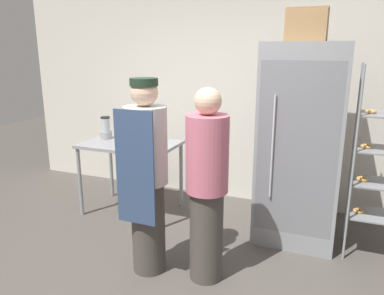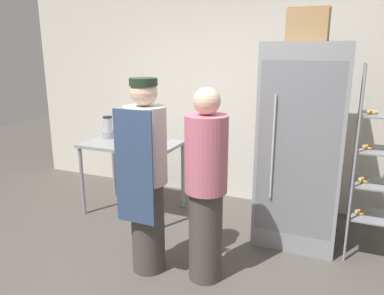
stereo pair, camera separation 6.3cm
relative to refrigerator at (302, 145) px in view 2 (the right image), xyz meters
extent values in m
cube|color=silver|center=(-0.84, 0.85, 0.52)|extent=(6.40, 0.12, 3.03)
cube|color=gray|center=(0.00, 0.01, 0.00)|extent=(0.79, 0.76, 2.00)
cube|color=gray|center=(0.00, -0.36, 0.02)|extent=(0.73, 0.02, 1.64)
cylinder|color=silver|center=(-0.22, -0.39, 0.05)|extent=(0.02, 0.02, 0.98)
cylinder|color=#93969B|center=(0.49, -0.31, -0.09)|extent=(0.02, 0.02, 1.81)
cylinder|color=#93969B|center=(0.49, 0.12, -0.09)|extent=(0.02, 0.02, 1.81)
cube|color=gray|center=(0.77, -0.10, -0.60)|extent=(0.52, 0.39, 0.01)
torus|color=#DBA351|center=(0.59, -0.10, -0.58)|extent=(0.10, 0.10, 0.03)
torus|color=#DBA351|center=(0.59, -0.10, -0.25)|extent=(0.11, 0.11, 0.03)
torus|color=#DBA351|center=(0.59, -0.10, 0.07)|extent=(0.10, 0.10, 0.03)
torus|color=#DBA351|center=(0.59, -0.10, 0.39)|extent=(0.10, 0.10, 0.03)
cube|color=gray|center=(-1.93, -0.10, -0.15)|extent=(1.10, 0.73, 0.04)
cylinder|color=gray|center=(-2.44, -0.42, -0.59)|extent=(0.04, 0.04, 0.83)
cylinder|color=gray|center=(-1.42, -0.42, -0.59)|extent=(0.04, 0.04, 0.83)
cylinder|color=gray|center=(-2.44, 0.22, -0.59)|extent=(0.04, 0.04, 0.83)
cylinder|color=gray|center=(-1.42, 0.22, -0.59)|extent=(0.04, 0.04, 0.83)
cube|color=silver|center=(-1.77, -0.04, -0.11)|extent=(0.24, 0.22, 0.05)
cube|color=silver|center=(-1.77, 0.08, 0.03)|extent=(0.24, 0.01, 0.22)
torus|color=beige|center=(-1.84, -0.08, -0.07)|extent=(0.09, 0.09, 0.03)
torus|color=beige|center=(-1.77, -0.08, -0.07)|extent=(0.09, 0.09, 0.03)
torus|color=beige|center=(-1.71, -0.08, -0.07)|extent=(0.09, 0.09, 0.03)
torus|color=beige|center=(-1.84, 0.00, -0.07)|extent=(0.09, 0.09, 0.03)
torus|color=beige|center=(-1.77, 0.00, -0.07)|extent=(0.09, 0.09, 0.03)
cylinder|color=#99999E|center=(-2.31, -0.03, -0.09)|extent=(0.14, 0.14, 0.09)
cylinder|color=#B2BCC1|center=(-2.31, -0.03, 0.04)|extent=(0.11, 0.11, 0.16)
cylinder|color=black|center=(-2.31, -0.03, 0.13)|extent=(0.11, 0.11, 0.02)
cube|color=#937047|center=(-0.02, -0.07, 1.14)|extent=(0.36, 0.28, 0.28)
cube|color=olive|center=(-0.02, -0.07, 1.29)|extent=(0.37, 0.15, 0.02)
cylinder|color=#47423D|center=(-1.14, -1.14, -0.59)|extent=(0.29, 0.29, 0.83)
cylinder|color=beige|center=(-1.14, -1.14, 0.16)|extent=(0.36, 0.36, 0.66)
sphere|color=beige|center=(-1.14, -1.14, 0.60)|extent=(0.22, 0.22, 0.22)
cube|color=#33476B|center=(-1.14, -1.33, 0.01)|extent=(0.34, 0.02, 0.95)
cylinder|color=#1E3323|center=(-1.14, -1.14, 0.68)|extent=(0.23, 0.23, 0.06)
cylinder|color=#47423D|center=(-0.62, -1.06, -0.60)|extent=(0.28, 0.28, 0.80)
cylinder|color=#C6667A|center=(-0.62, -1.06, 0.12)|extent=(0.35, 0.35, 0.63)
sphere|color=beige|center=(-0.62, -1.06, 0.54)|extent=(0.22, 0.22, 0.22)
camera|label=1|loc=(0.35, -3.79, 0.93)|focal=35.00mm
camera|label=2|loc=(0.41, -3.76, 0.93)|focal=35.00mm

